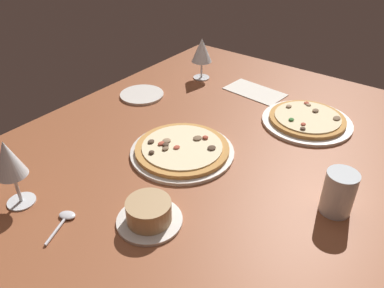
{
  "coord_description": "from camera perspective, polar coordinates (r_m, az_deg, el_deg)",
  "views": [
    {
      "loc": [
        74.51,
        52.56,
        67.38
      ],
      "look_at": [
        1.93,
        -2.06,
        7.0
      ],
      "focal_mm": 35.96,
      "sensor_mm": 36.0,
      "label": 1
    }
  ],
  "objects": [
    {
      "name": "dining_table",
      "position": [
        1.12,
        1.43,
        -2.04
      ],
      "size": [
        150.0,
        110.0,
        4.0
      ],
      "primitive_type": "cube",
      "color": "brown",
      "rests_on": "ground"
    },
    {
      "name": "paper_menu",
      "position": [
        1.47,
        9.29,
        7.66
      ],
      "size": [
        14.08,
        22.76,
        0.3
      ],
      "primitive_type": "cube",
      "rotation": [
        0.0,
        0.0,
        -0.1
      ],
      "color": "silver",
      "rests_on": "dining_table"
    },
    {
      "name": "ramekin_on_saucer",
      "position": [
        0.88,
        -6.39,
        -10.19
      ],
      "size": [
        15.12,
        15.12,
        5.84
      ],
      "color": "silver",
      "rests_on": "dining_table"
    },
    {
      "name": "pizza_side",
      "position": [
        1.3,
        16.69,
        3.43
      ],
      "size": [
        28.71,
        28.71,
        3.28
      ],
      "color": "silver",
      "rests_on": "dining_table"
    },
    {
      "name": "wine_glass_near",
      "position": [
        0.96,
        -25.58,
        -2.25
      ],
      "size": [
        7.11,
        7.11,
        17.66
      ],
      "color": "silver",
      "rests_on": "dining_table"
    },
    {
      "name": "water_glass",
      "position": [
        0.95,
        20.85,
        -7.05
      ],
      "size": [
        7.31,
        7.31,
        10.86
      ],
      "color": "silver",
      "rests_on": "dining_table"
    },
    {
      "name": "spoon",
      "position": [
        0.94,
        -18.42,
        -10.55
      ],
      "size": [
        10.68,
        6.2,
        1.0
      ],
      "color": "silver",
      "rests_on": "dining_table"
    },
    {
      "name": "wine_glass_far",
      "position": [
        1.53,
        1.46,
        13.6
      ],
      "size": [
        7.86,
        7.86,
        16.21
      ],
      "color": "silver",
      "rests_on": "dining_table"
    },
    {
      "name": "pizza_main",
      "position": [
        1.1,
        -1.47,
        -0.86
      ],
      "size": [
        29.78,
        29.78,
        3.4
      ],
      "color": "silver",
      "rests_on": "dining_table"
    },
    {
      "name": "side_plate",
      "position": [
        1.43,
        -7.44,
        7.26
      ],
      "size": [
        15.94,
        15.94,
        0.9
      ],
      "primitive_type": "cylinder",
      "color": "silver",
      "rests_on": "dining_table"
    }
  ]
}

